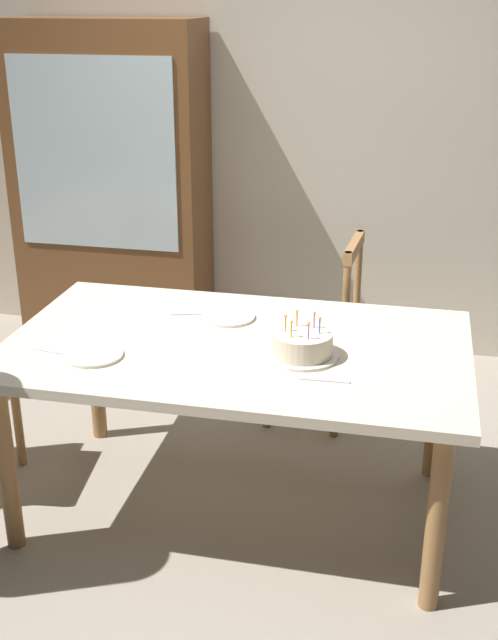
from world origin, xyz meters
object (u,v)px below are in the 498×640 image
Objects in this scene: dining_table at (237,361)px; birthday_cake at (302,345)px; chair_spindle_back at (316,334)px; plate_far_side at (229,317)px; china_cabinet at (112,191)px; plate_near_celebrant at (94,355)px.

dining_table is 6.40× the size of birthday_cake.
chair_spindle_back is (-0.07, 0.92, -0.35)m from birthday_cake.
plate_far_side is 1.68m from china_cabinet.
plate_far_side is 0.74m from chair_spindle_back.
dining_table is 0.55m from plate_near_celebrant.
plate_near_celebrant is 0.23× the size of chair_spindle_back.
birthday_cake is at bearing -41.02° from plate_far_side.
plate_near_celebrant is 1.00× the size of plate_far_side.
birthday_cake is (0.27, -0.07, 0.13)m from dining_table.
chair_spindle_back is (0.29, 0.61, -0.31)m from plate_far_side.
china_cabinet is at bearing 127.83° from plate_far_side.
birthday_cake reaches higher than dining_table.
birthday_cake reaches higher than plate_near_celebrant.
dining_table is 8.14× the size of plate_near_celebrant.
plate_near_celebrant is 1.91m from china_cabinet.
plate_near_celebrant is at bearing -154.07° from dining_table.
birthday_cake is 0.78m from plate_near_celebrant.
plate_far_side is at bearing 110.51° from dining_table.
chair_spindle_back reaches higher than birthday_cake.
chair_spindle_back reaches higher than plate_far_side.
dining_table is at bearing -103.33° from chair_spindle_back.
plate_far_side is at bearing -52.17° from china_cabinet.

